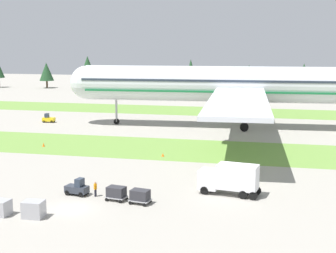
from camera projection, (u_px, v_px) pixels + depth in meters
The scene contains 15 objects.
ground_plane at pixel (71, 209), 51.57m from camera, with size 400.00×400.00×0.00m, color gray.
grass_strip_near at pixel (147, 148), 81.38m from camera, with size 320.00×16.63×0.01m, color olive.
grass_strip_far at pixel (193, 111), 124.93m from camera, with size 320.00×16.63×0.01m, color olive.
airliner at pixel (233, 84), 99.23m from camera, with size 68.35×84.16×24.63m.
baggage_tug at pixel (77, 188), 56.04m from camera, with size 2.79×1.74×1.97m.
cargo_dolly_lead at pixel (116, 192), 54.11m from camera, with size 2.43×1.87×1.55m.
cargo_dolly_second at pixel (140, 195), 53.00m from camera, with size 2.43×1.87×1.55m.
catering_truck at pixel (230, 178), 56.02m from camera, with size 7.23×3.38×3.58m.
pushback_tractor at pixel (48, 119), 106.72m from camera, with size 2.67×1.45×1.97m.
ground_crew_marshaller at pixel (95, 188), 55.52m from camera, with size 0.36×0.56×1.74m.
uld_container_2 at pixel (34, 209), 48.84m from camera, with size 2.00×1.60×1.70m, color #A3A3A8.
uld_container_3 at pixel (0, 208), 49.52m from camera, with size 2.00×1.60×1.58m, color #A3A3A8.
taxiway_marker_0 at pixel (163, 155), 75.07m from camera, with size 0.44×0.44×0.52m, color orange.
taxiway_marker_1 at pixel (44, 145), 82.13m from camera, with size 0.44×0.44×0.65m, color orange.
distant_tree_line at pixel (213, 72), 169.94m from camera, with size 171.52×9.92×12.25m.
Camera 1 is at (20.52, -46.03, 17.19)m, focal length 52.79 mm.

